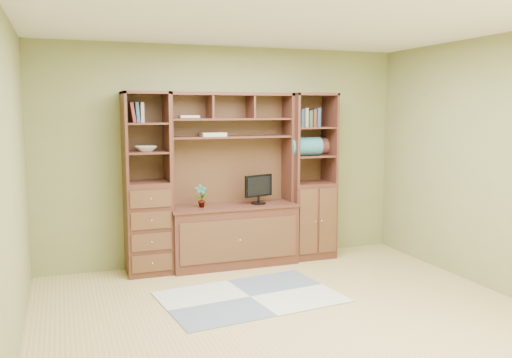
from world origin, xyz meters
name	(u,v)px	position (x,y,z in m)	size (l,w,h in m)	color
room	(292,173)	(0.00, 0.00, 1.30)	(4.60, 4.10, 2.64)	tan
center_hutch	(233,180)	(0.01, 1.73, 1.02)	(1.54, 0.53, 2.05)	#482319
left_tower	(147,184)	(-0.99, 1.77, 1.02)	(0.50, 0.45, 2.05)	#482319
right_tower	(310,176)	(1.03, 1.77, 1.02)	(0.55, 0.45, 2.05)	#482319
rug	(250,297)	(-0.18, 0.59, 0.01)	(1.70, 1.13, 0.01)	#95999A
monitor	(258,184)	(0.31, 1.70, 0.97)	(0.40, 0.18, 0.48)	black
orchid	(201,196)	(-0.39, 1.70, 0.86)	(0.14, 0.10, 0.27)	#9B4734
magazines	(213,134)	(-0.21, 1.82, 1.56)	(0.28, 0.21, 0.04)	#BAA99F
bowl	(146,149)	(-1.00, 1.77, 1.42)	(0.24, 0.24, 0.06)	beige
blanket_teal	(305,146)	(0.93, 1.73, 1.40)	(0.39, 0.23, 0.23)	#2D6A77
blanket_red	(315,146)	(1.13, 1.85, 1.40)	(0.38, 0.21, 0.21)	brown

